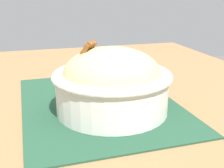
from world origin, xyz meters
The scene contains 4 objects.
table centered at (0.00, 0.00, 0.65)m, with size 1.06×0.91×0.73m.
placemat centered at (-0.04, 0.00, 0.73)m, with size 0.38×0.29×0.00m, color #1E422D.
bowl centered at (-0.08, -0.01, 0.78)m, with size 0.24×0.24×0.12m.
fork centered at (0.06, -0.01, 0.73)m, with size 0.03×0.13×0.00m.
Camera 1 is at (-0.55, 0.12, 0.94)m, focal length 46.71 mm.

